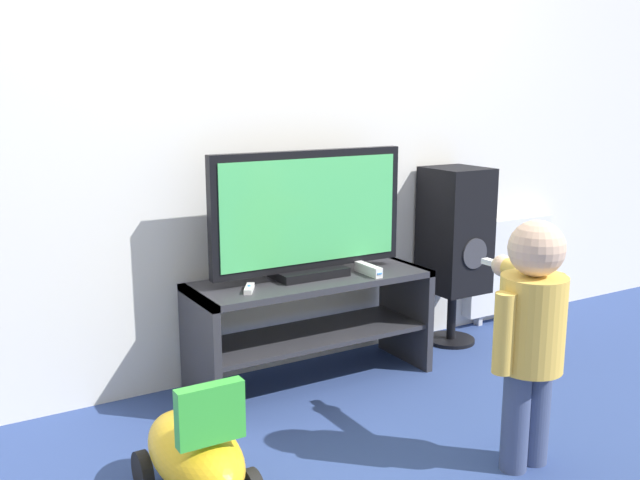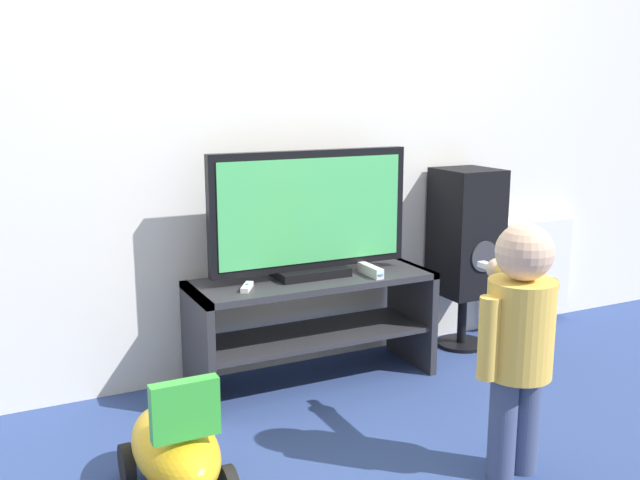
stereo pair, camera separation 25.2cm
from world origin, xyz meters
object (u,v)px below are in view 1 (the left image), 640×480
Objects in this scene: television at (309,215)px; speaker_tower at (455,233)px; radiator at (508,265)px; child at (530,324)px; ride_on_toy at (196,453)px; game_console at (368,270)px; remote_primary at (249,289)px.

television is 1.01× the size of speaker_tower.
radiator is (1.53, 0.20, -0.47)m from television.
child reaches higher than ride_on_toy.
television reaches higher than child.
speaker_tower is 1.77× the size of ride_on_toy.
ride_on_toy is (-1.13, -0.61, -0.36)m from game_console.
speaker_tower is at bearing 3.59° from television.
radiator is (1.88, 0.29, -0.19)m from remote_primary.
game_console is 1.00m from child.
game_console reaches higher than ride_on_toy.
remote_primary is 0.20× the size of radiator.
remote_primary is 0.14× the size of child.
remote_primary reaches higher than ride_on_toy.
radiator reaches higher than game_console.
child is at bearing -119.67° from speaker_tower.
game_console is 0.20× the size of child.
speaker_tower is (0.96, 0.06, -0.19)m from television.
television is 1.54× the size of radiator.
remote_primary is at bearing -171.33° from radiator.
child is 1.46× the size of radiator.
remote_primary is 1.21m from child.
radiator is (1.26, 0.32, -0.20)m from game_console.
ride_on_toy is at bearing -158.76° from radiator.
television is 0.98m from speaker_tower.
television is 1.78× the size of ride_on_toy.
television is 5.32× the size of game_console.
game_console is 0.72m from speaker_tower.
child is 1.35m from speaker_tower.
ride_on_toy is at bearing -139.94° from television.
child is at bearing -88.45° from game_console.
remote_primary is (-0.62, 0.03, -0.01)m from game_console.
child is 1.27m from ride_on_toy.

